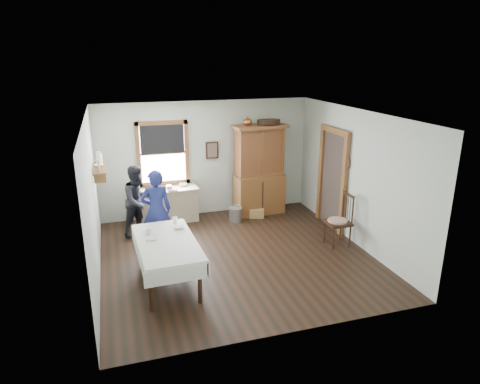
# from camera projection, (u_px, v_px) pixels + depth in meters

# --- Properties ---
(room) EXTENTS (5.01, 5.01, 2.70)m
(room) POSITION_uv_depth(u_px,v_px,m) (236.00, 189.00, 7.80)
(room) COLOR black
(room) RESTS_ON ground
(window) EXTENTS (1.18, 0.07, 1.48)m
(window) POSITION_uv_depth(u_px,v_px,m) (163.00, 150.00, 9.68)
(window) COLOR white
(window) RESTS_ON room
(doorway) EXTENTS (0.09, 1.14, 2.22)m
(doorway) POSITION_uv_depth(u_px,v_px,m) (333.00, 176.00, 9.32)
(doorway) COLOR #3E332C
(doorway) RESTS_ON room
(wall_shelf) EXTENTS (0.24, 1.00, 0.44)m
(wall_shelf) POSITION_uv_depth(u_px,v_px,m) (99.00, 167.00, 8.47)
(wall_shelf) COLOR brown
(wall_shelf) RESTS_ON room
(framed_picture) EXTENTS (0.30, 0.04, 0.40)m
(framed_picture) POSITION_uv_depth(u_px,v_px,m) (212.00, 150.00, 10.02)
(framed_picture) COLOR #321B11
(framed_picture) RESTS_ON room
(rug_beater) EXTENTS (0.01, 0.27, 0.27)m
(rug_beater) POSITION_uv_depth(u_px,v_px,m) (348.00, 157.00, 8.65)
(rug_beater) COLOR black
(rug_beater) RESTS_ON room
(work_counter) EXTENTS (1.42, 0.62, 0.80)m
(work_counter) POSITION_uv_depth(u_px,v_px,m) (167.00, 205.00, 9.78)
(work_counter) COLOR tan
(work_counter) RESTS_ON room
(china_hutch) EXTENTS (1.31, 0.70, 2.14)m
(china_hutch) POSITION_uv_depth(u_px,v_px,m) (259.00, 170.00, 10.15)
(china_hutch) COLOR brown
(china_hutch) RESTS_ON room
(dining_table) EXTENTS (1.06, 1.90, 0.75)m
(dining_table) POSITION_uv_depth(u_px,v_px,m) (168.00, 261.00, 7.20)
(dining_table) COLOR white
(dining_table) RESTS_ON room
(spindle_chair) EXTENTS (0.51, 0.51, 1.09)m
(spindle_chair) POSITION_uv_depth(u_px,v_px,m) (338.00, 220.00, 8.52)
(spindle_chair) COLOR #321B11
(spindle_chair) RESTS_ON room
(pail) EXTENTS (0.38, 0.38, 0.32)m
(pail) POSITION_uv_depth(u_px,v_px,m) (235.00, 214.00, 9.90)
(pail) COLOR #A2A5AA
(pail) RESTS_ON room
(wicker_basket) EXTENTS (0.40, 0.34, 0.20)m
(wicker_basket) POSITION_uv_depth(u_px,v_px,m) (257.00, 213.00, 10.15)
(wicker_basket) COLOR tan
(wicker_basket) RESTS_ON room
(woman_blue) EXTENTS (0.55, 0.36, 1.50)m
(woman_blue) POSITION_uv_depth(u_px,v_px,m) (157.00, 213.00, 8.31)
(woman_blue) COLOR navy
(woman_blue) RESTS_ON room
(figure_dark) EXTENTS (0.86, 0.82, 1.41)m
(figure_dark) POSITION_uv_depth(u_px,v_px,m) (139.00, 203.00, 9.02)
(figure_dark) COLOR black
(figure_dark) RESTS_ON room
(table_cup_a) EXTENTS (0.13, 0.13, 0.09)m
(table_cup_a) POSITION_uv_depth(u_px,v_px,m) (149.00, 232.00, 7.32)
(table_cup_a) COLOR white
(table_cup_a) RESTS_ON dining_table
(table_cup_b) EXTENTS (0.13, 0.13, 0.10)m
(table_cup_b) POSITION_uv_depth(u_px,v_px,m) (175.00, 220.00, 7.86)
(table_cup_b) COLOR white
(table_cup_b) RESTS_ON dining_table
(table_bowl) EXTENTS (0.22, 0.22, 0.05)m
(table_bowl) POSITION_uv_depth(u_px,v_px,m) (179.00, 227.00, 7.58)
(table_bowl) COLOR white
(table_bowl) RESTS_ON dining_table
(counter_book) EXTENTS (0.19, 0.25, 0.02)m
(counter_book) POSITION_uv_depth(u_px,v_px,m) (167.00, 189.00, 9.58)
(counter_book) COLOR brown
(counter_book) RESTS_ON work_counter
(counter_bowl) EXTENTS (0.23, 0.23, 0.06)m
(counter_bowl) POSITION_uv_depth(u_px,v_px,m) (183.00, 185.00, 9.85)
(counter_bowl) COLOR white
(counter_bowl) RESTS_ON work_counter
(shelf_bowl) EXTENTS (0.22, 0.22, 0.05)m
(shelf_bowl) POSITION_uv_depth(u_px,v_px,m) (99.00, 165.00, 8.47)
(shelf_bowl) COLOR white
(shelf_bowl) RESTS_ON wall_shelf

